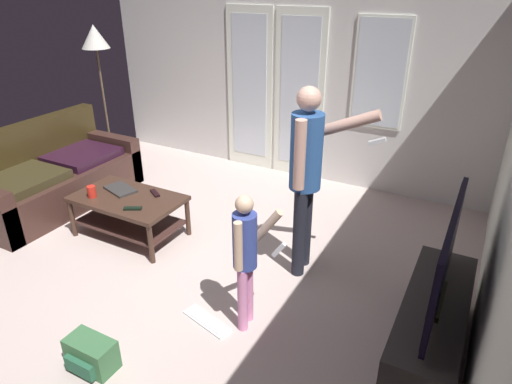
# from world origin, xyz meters

# --- Properties ---
(ground_plane) EXTENTS (5.28, 5.53, 0.02)m
(ground_plane) POSITION_xyz_m (0.00, 0.00, -0.01)
(ground_plane) COLOR #C4AFA8
(wall_back_with_doors) EXTENTS (5.28, 0.09, 2.74)m
(wall_back_with_doors) POSITION_xyz_m (0.01, 2.73, 1.33)
(wall_back_with_doors) COLOR silver
(wall_back_with_doors) RESTS_ON ground_plane
(leather_couch) EXTENTS (0.90, 1.92, 0.93)m
(leather_couch) POSITION_xyz_m (-1.97, 0.57, 0.31)
(leather_couch) COLOR #3B241F
(leather_couch) RESTS_ON ground_plane
(coffee_table) EXTENTS (1.10, 0.65, 0.44)m
(coffee_table) POSITION_xyz_m (-0.67, 0.43, 0.32)
(coffee_table) COLOR #3E281E
(coffee_table) RESTS_ON ground_plane
(tv_stand) EXTENTS (0.41, 1.39, 0.45)m
(tv_stand) POSITION_xyz_m (2.31, 0.19, 0.23)
(tv_stand) COLOR #2B2625
(tv_stand) RESTS_ON ground_plane
(flat_screen_tv) EXTENTS (0.08, 1.23, 0.69)m
(flat_screen_tv) POSITION_xyz_m (2.31, 0.19, 0.80)
(flat_screen_tv) COLOR black
(flat_screen_tv) RESTS_ON tv_stand
(person_adult) EXTENTS (0.72, 0.51, 1.68)m
(person_adult) POSITION_xyz_m (1.12, 0.72, 1.01)
(person_adult) COLOR black
(person_adult) RESTS_ON ground_plane
(person_child) EXTENTS (0.34, 0.33, 1.11)m
(person_child) POSITION_xyz_m (1.03, -0.16, 0.66)
(person_child) COLOR pink
(person_child) RESTS_ON ground_plane
(floor_lamp) EXTENTS (0.35, 0.35, 1.88)m
(floor_lamp) POSITION_xyz_m (-2.27, 1.80, 1.64)
(floor_lamp) COLOR #2C3424
(floor_lamp) RESTS_ON ground_plane
(backpack) EXTENTS (0.35, 0.23, 0.23)m
(backpack) POSITION_xyz_m (0.30, -1.04, 0.11)
(backpack) COLOR #3B6C41
(backpack) RESTS_ON ground_plane
(loose_keyboard) EXTENTS (0.46, 0.24, 0.02)m
(loose_keyboard) POSITION_xyz_m (0.75, -0.30, 0.01)
(loose_keyboard) COLOR white
(loose_keyboard) RESTS_ON ground_plane
(laptop_closed) EXTENTS (0.39, 0.30, 0.02)m
(laptop_closed) POSITION_xyz_m (-0.84, 0.51, 0.45)
(laptop_closed) COLOR #333130
(laptop_closed) RESTS_ON coffee_table
(cup_near_edge) EXTENTS (0.08, 0.08, 0.12)m
(cup_near_edge) POSITION_xyz_m (-0.98, 0.26, 0.50)
(cup_near_edge) COLOR red
(cup_near_edge) RESTS_ON coffee_table
(tv_remote_black) EXTENTS (0.17, 0.13, 0.02)m
(tv_remote_black) POSITION_xyz_m (-0.44, 0.25, 0.45)
(tv_remote_black) COLOR black
(tv_remote_black) RESTS_ON coffee_table
(dvd_remote_slim) EXTENTS (0.17, 0.13, 0.02)m
(dvd_remote_slim) POSITION_xyz_m (-0.47, 0.61, 0.45)
(dvd_remote_slim) COLOR black
(dvd_remote_slim) RESTS_ON coffee_table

